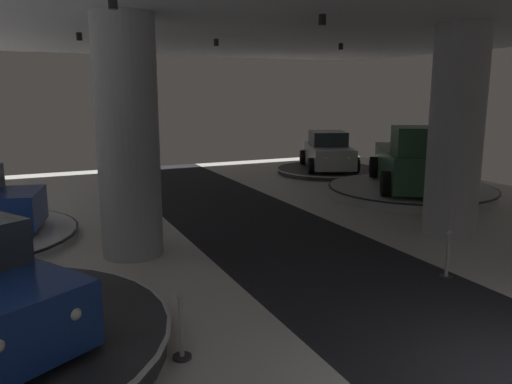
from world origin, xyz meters
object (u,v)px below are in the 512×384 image
display_platform_deep_right (328,170)px  display_platform_far_right (411,191)px  column_right (456,132)px  pickup_truck_far_right (414,162)px  column_left (128,139)px  display_car_deep_right (328,152)px

display_platform_deep_right → display_platform_far_right: bearing=-90.5°
column_right → display_platform_far_right: 5.54m
pickup_truck_far_right → column_right: bearing=-119.5°
column_left → pickup_truck_far_right: bearing=12.1°
pickup_truck_far_right → display_car_deep_right: pickup_truck_far_right is taller
display_platform_deep_right → display_car_deep_right: size_ratio=1.04×
pickup_truck_far_right → display_platform_deep_right: pickup_truck_far_right is taller
pickup_truck_far_right → display_car_deep_right: 6.04m
pickup_truck_far_right → display_platform_deep_right: (0.21, 6.00, -1.16)m
column_right → display_platform_far_right: bearing=60.3°
column_left → display_platform_far_right: bearing=13.3°
column_right → display_car_deep_right: bearing=76.1°
column_right → display_platform_far_right: size_ratio=0.91×
column_left → display_platform_deep_right: bearing=37.6°
column_left → pickup_truck_far_right: size_ratio=0.98×
column_right → column_left: 8.40m
pickup_truck_far_right → column_left: bearing=-167.9°
column_left → display_car_deep_right: bearing=37.7°
display_platform_far_right → pickup_truck_far_right: size_ratio=1.07×
column_right → display_platform_deep_right: bearing=76.1°
pickup_truck_far_right → display_car_deep_right: bearing=87.9°
column_left → display_platform_far_right: 11.23m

